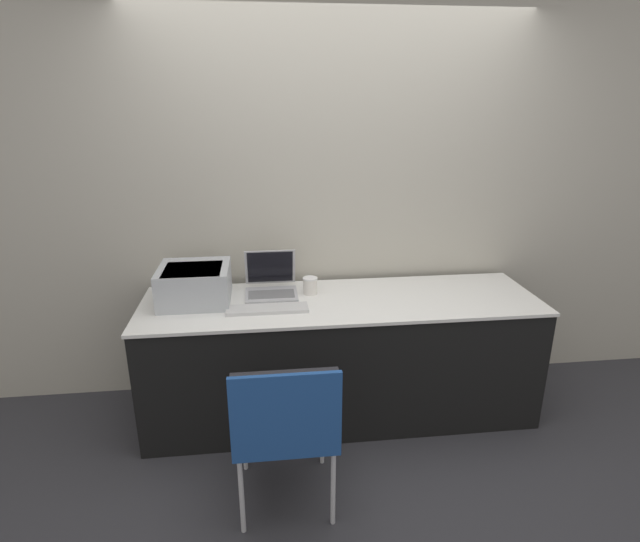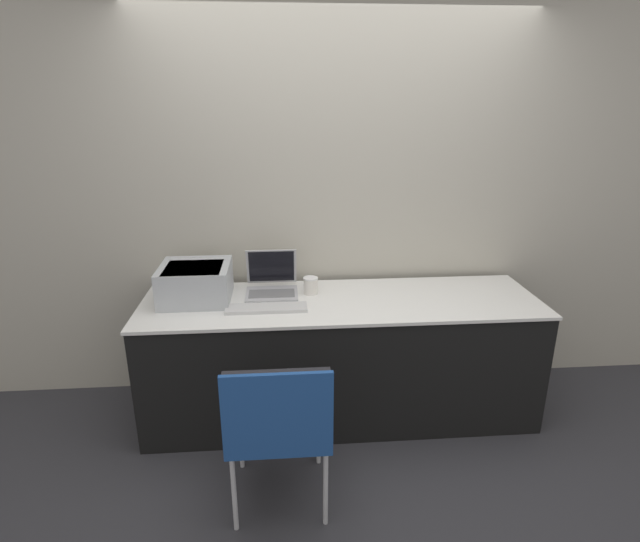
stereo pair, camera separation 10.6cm
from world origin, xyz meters
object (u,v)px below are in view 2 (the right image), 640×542
at_px(laptop_left, 272,284).
at_px(coffee_cup, 311,286).
at_px(chair, 278,419).
at_px(printer, 196,281).
at_px(external_keyboard, 266,308).

relative_size(laptop_left, coffee_cup, 3.06).
xyz_separation_m(laptop_left, coffee_cup, (0.25, -0.04, -0.00)).
bearing_deg(chair, laptop_left, 91.87).
bearing_deg(laptop_left, printer, -169.41).
distance_m(laptop_left, chair, 1.05).
bearing_deg(chair, external_keyboard, 94.95).
height_order(laptop_left, coffee_cup, laptop_left).
distance_m(external_keyboard, coffee_cup, 0.37).
bearing_deg(external_keyboard, coffee_cup, 40.84).
bearing_deg(coffee_cup, printer, -176.55).
bearing_deg(printer, external_keyboard, -24.41).
xyz_separation_m(external_keyboard, chair, (0.06, -0.72, -0.26)).
distance_m(printer, chair, 1.10).
bearing_deg(laptop_left, chair, -88.13).
bearing_deg(coffee_cup, external_keyboard, -139.16).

